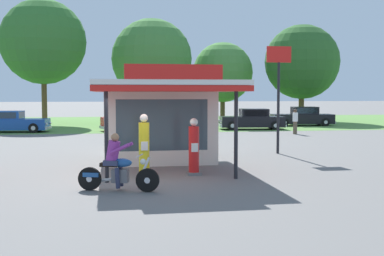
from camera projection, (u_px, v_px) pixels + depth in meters
ground_plane at (142, 179)px, 15.32m from camera, size 300.00×300.00×0.00m
grass_verge_strip at (120, 123)px, 44.83m from camera, size 120.00×24.00×0.01m
service_station_kiosk at (158, 116)px, 19.22m from camera, size 4.85×7.18×3.50m
gas_pump_nearside at (144, 148)px, 15.72m from camera, size 0.44×0.44×2.00m
gas_pump_offside at (194, 149)px, 15.99m from camera, size 0.44×0.44×1.86m
motorcycle_with_rider at (117, 167)px, 13.36m from camera, size 2.18×0.90×1.58m
parked_car_back_row_far_left at (252, 120)px, 36.67m from camera, size 5.00×2.29×1.52m
parked_car_back_row_right at (139, 121)px, 35.15m from camera, size 5.74×3.20×1.57m
parked_car_back_row_centre_right at (11, 122)px, 33.89m from camera, size 5.12×2.28×1.46m
parked_car_back_row_far_right at (303, 117)px, 40.80m from camera, size 5.32×2.33×1.56m
bystander_strolling_foreground at (295, 121)px, 32.26m from camera, size 0.36×0.36×1.63m
tree_oak_right at (151, 60)px, 45.06m from camera, size 7.33×7.33×9.48m
tree_oak_left at (42, 44)px, 41.87m from camera, size 7.19×7.19×10.62m
tree_oak_far_left at (224, 73)px, 48.65m from camera, size 5.90×5.90×7.69m
tree_oak_centre at (303, 64)px, 47.24m from camera, size 7.11×7.11×9.24m
roadside_pole_sign at (279, 81)px, 21.62m from camera, size 1.10×0.12×4.70m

